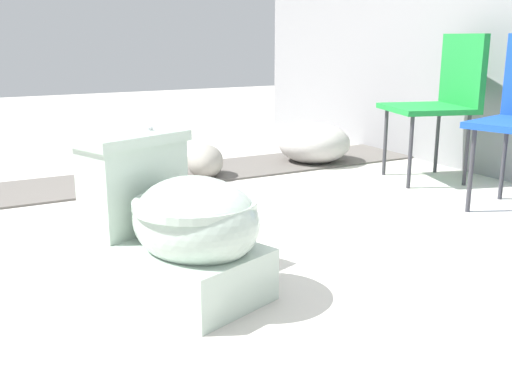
# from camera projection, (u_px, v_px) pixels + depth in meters

# --- Properties ---
(ground_plane) EXTENTS (14.00, 14.00, 0.00)m
(ground_plane) POSITION_uv_depth(u_px,v_px,m) (109.00, 276.00, 2.11)
(ground_plane) COLOR beige
(gravel_strip) EXTENTS (0.56, 8.00, 0.01)m
(gravel_strip) POSITION_uv_depth(u_px,v_px,m) (132.00, 180.00, 3.50)
(gravel_strip) COLOR #605B56
(gravel_strip) RESTS_ON ground
(toilet) EXTENTS (0.72, 0.56, 0.52)m
(toilet) POSITION_uv_depth(u_px,v_px,m) (176.00, 227.00, 1.94)
(toilet) COLOR #B2C6B7
(toilet) RESTS_ON ground
(folding_chair_left) EXTENTS (0.55, 0.55, 0.83)m
(folding_chair_left) POSITION_uv_depth(u_px,v_px,m) (444.00, 92.00, 3.42)
(folding_chair_left) COLOR #1E8C38
(folding_chair_left) RESTS_ON ground
(boulder_near) EXTENTS (0.35, 0.31, 0.20)m
(boulder_near) POSITION_uv_depth(u_px,v_px,m) (205.00, 161.00, 3.56)
(boulder_near) COLOR gray
(boulder_near) RESTS_ON ground
(boulder_far) EXTENTS (0.59, 0.60, 0.27)m
(boulder_far) POSITION_uv_depth(u_px,v_px,m) (314.00, 143.00, 3.97)
(boulder_far) COLOR #B7B2AD
(boulder_far) RESTS_ON ground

